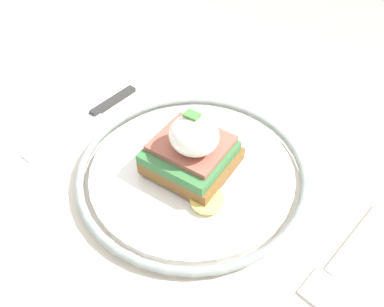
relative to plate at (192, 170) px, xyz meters
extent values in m
cube|color=beige|center=(0.03, -0.04, -0.02)|extent=(1.12, 0.74, 0.03)
cylinder|color=beige|center=(0.53, -0.35, -0.39)|extent=(0.06, 0.06, 0.71)
cylinder|color=white|center=(0.00, 0.00, 0.00)|extent=(0.24, 0.24, 0.01)
torus|color=gray|center=(0.00, 0.00, 0.00)|extent=(0.27, 0.27, 0.01)
cube|color=brown|center=(0.00, 0.00, 0.02)|extent=(0.09, 0.09, 0.02)
cube|color=#38703D|center=(0.00, 0.00, 0.03)|extent=(0.09, 0.08, 0.01)
cube|color=#9E5647|center=(0.00, 0.00, 0.04)|extent=(0.08, 0.07, 0.01)
ellipsoid|color=white|center=(-0.01, 0.01, 0.06)|extent=(0.05, 0.05, 0.04)
cylinder|color=#EAD166|center=(-0.04, 0.03, 0.01)|extent=(0.04, 0.04, 0.00)
cube|color=#47843D|center=(0.00, 0.00, 0.08)|extent=(0.02, 0.01, 0.00)
cube|color=silver|center=(-0.19, -0.02, -0.01)|extent=(0.03, 0.11, 0.00)
cube|color=silver|center=(-0.18, 0.05, -0.01)|extent=(0.03, 0.04, 0.00)
cube|color=#2D2D2D|center=(0.17, -0.05, 0.00)|extent=(0.02, 0.08, 0.01)
cube|color=silver|center=(0.18, 0.04, -0.01)|extent=(0.03, 0.12, 0.00)
camera|label=1|loc=(-0.16, 0.25, 0.33)|focal=35.00mm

